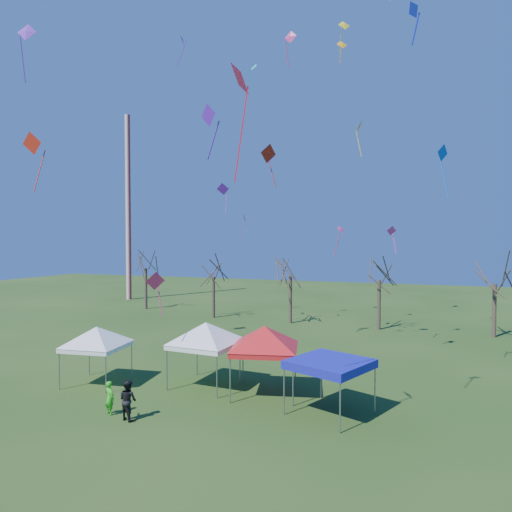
% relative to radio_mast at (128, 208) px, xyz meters
% --- Properties ---
extents(ground, '(140.00, 140.00, 0.00)m').
position_rel_radio_mast_xyz_m(ground, '(28.00, -34.00, -12.50)').
color(ground, '#204014').
rests_on(ground, ground).
extents(radio_mast, '(0.70, 0.70, 25.00)m').
position_rel_radio_mast_xyz_m(radio_mast, '(0.00, 0.00, 0.00)').
color(radio_mast, silver).
rests_on(radio_mast, ground).
extents(tree_0, '(3.83, 3.83, 8.44)m').
position_rel_radio_mast_xyz_m(tree_0, '(7.15, -6.62, -6.01)').
color(tree_0, '#3D2D21').
rests_on(tree_0, ground).
extents(tree_1, '(3.42, 3.42, 7.54)m').
position_rel_radio_mast_xyz_m(tree_1, '(17.23, -9.35, -6.71)').
color(tree_1, '#3D2D21').
rests_on(tree_1, ground).
extents(tree_2, '(3.71, 3.71, 8.18)m').
position_rel_radio_mast_xyz_m(tree_2, '(25.63, -9.62, -6.21)').
color(tree_2, '#3D2D21').
rests_on(tree_2, ground).
extents(tree_3, '(3.59, 3.59, 7.91)m').
position_rel_radio_mast_xyz_m(tree_3, '(34.03, -9.96, -6.42)').
color(tree_3, '#3D2D21').
rests_on(tree_3, ground).
extents(tree_4, '(3.58, 3.58, 7.89)m').
position_rel_radio_mast_xyz_m(tree_4, '(43.36, -10.00, -6.44)').
color(tree_4, '#3D2D21').
rests_on(tree_4, ground).
extents(tent_white_west, '(4.20, 4.20, 3.73)m').
position_rel_radio_mast_xyz_m(tent_white_west, '(20.55, -31.50, -9.49)').
color(tent_white_west, gray).
rests_on(tent_white_west, ground).
extents(tent_white_mid, '(4.63, 4.63, 4.09)m').
position_rel_radio_mast_xyz_m(tent_white_mid, '(26.50, -29.73, -9.20)').
color(tent_white_mid, gray).
rests_on(tent_white_mid, ground).
extents(tent_red, '(4.59, 4.59, 4.16)m').
position_rel_radio_mast_xyz_m(tent_red, '(29.99, -29.87, -9.15)').
color(tent_red, gray).
rests_on(tent_red, ground).
extents(tent_blue, '(4.21, 4.21, 2.54)m').
position_rel_radio_mast_xyz_m(tent_blue, '(33.73, -31.44, -10.17)').
color(tent_blue, gray).
rests_on(tent_blue, ground).
extents(person_green, '(0.67, 0.56, 1.56)m').
position_rel_radio_mast_xyz_m(person_green, '(24.16, -35.01, -11.72)').
color(person_green, green).
rests_on(person_green, ground).
extents(person_dark, '(1.02, 0.89, 1.80)m').
position_rel_radio_mast_xyz_m(person_dark, '(25.33, -35.24, -11.60)').
color(person_dark, black).
rests_on(person_dark, ground).
extents(kite_27, '(1.10, 0.85, 2.75)m').
position_rel_radio_mast_xyz_m(kite_27, '(28.06, -32.43, 1.52)').
color(kite_27, '#5017A4').
rests_on(kite_27, ground).
extents(kite_26, '(1.06, 1.02, 2.52)m').
position_rel_radio_mast_xyz_m(kite_26, '(23.18, -13.32, 11.12)').
color(kite_26, '#0ED2C1').
rests_on(kite_26, ground).
extents(kite_19, '(0.86, 0.75, 2.09)m').
position_rel_radio_mast_xyz_m(kite_19, '(35.50, -16.91, -3.75)').
color(kite_19, '#E533A5').
rests_on(kite_19, ground).
extents(kite_3, '(1.28, 1.15, 2.68)m').
position_rel_radio_mast_xyz_m(kite_3, '(30.99, -11.48, 14.43)').
color(kite_3, yellow).
rests_on(kite_3, ground).
extents(kite_1, '(0.97, 1.06, 2.36)m').
position_rel_radio_mast_xyz_m(kite_1, '(24.78, -32.09, -6.53)').
color(kite_1, '#D62F5F').
rests_on(kite_1, ground).
extents(kite_24, '(0.86, 0.50, 2.23)m').
position_rel_radio_mast_xyz_m(kite_24, '(29.62, -23.87, 8.48)').
color(kite_24, '#DC317C').
rests_on(kite_24, ground).
extents(kite_5, '(1.24, 1.50, 4.23)m').
position_rel_radio_mast_xyz_m(kite_5, '(31.72, -37.41, 1.17)').
color(kite_5, red).
rests_on(kite_5, ground).
extents(kite_18, '(0.54, 0.88, 2.20)m').
position_rel_radio_mast_xyz_m(kite_18, '(33.99, -24.09, 2.41)').
color(kite_18, yellow).
rests_on(kite_18, ground).
extents(kite_9, '(0.57, 0.68, 1.58)m').
position_rel_radio_mast_xyz_m(kite_9, '(37.34, -35.20, 3.57)').
color(kite_9, '#1227BF').
rests_on(kite_9, ground).
extents(kite_11, '(1.19, 1.47, 3.15)m').
position_rel_radio_mast_xyz_m(kite_11, '(27.04, -20.64, 1.87)').
color(kite_11, red).
rests_on(kite_11, ground).
extents(kite_17, '(0.79, 0.97, 3.06)m').
position_rel_radio_mast_xyz_m(kite_17, '(38.66, -24.78, 0.37)').
color(kite_17, blue).
rests_on(kite_17, ground).
extents(kite_13, '(0.81, 1.06, 2.60)m').
position_rel_radio_mast_xyz_m(kite_13, '(21.35, -10.92, -2.31)').
color(kite_13, purple).
rests_on(kite_13, ground).
extents(kite_7, '(0.82, 0.99, 2.68)m').
position_rel_radio_mast_xyz_m(kite_7, '(19.98, -20.52, 11.10)').
color(kite_7, '#5D1CC5').
rests_on(kite_7, ground).
extents(kite_15, '(0.86, 0.78, 1.51)m').
position_rel_radio_mast_xyz_m(kite_15, '(32.67, -22.47, 8.14)').
color(kite_15, '#FFA50D').
rests_on(kite_15, ground).
extents(kite_14, '(1.51, 1.07, 3.95)m').
position_rel_radio_mast_xyz_m(kite_14, '(14.23, -29.67, 1.75)').
color(kite_14, red).
rests_on(kite_14, ground).
extents(kite_2, '(1.43, 0.94, 3.31)m').
position_rel_radio_mast_xyz_m(kite_2, '(18.18, -8.96, 0.88)').
color(kite_2, purple).
rests_on(kite_2, ground).
extents(kite_22, '(1.01, 1.04, 2.63)m').
position_rel_radio_mast_xyz_m(kite_22, '(31.05, -13.13, -3.57)').
color(kite_22, '#CC2D72').
rests_on(kite_22, ground).
extents(kite_8, '(1.37, 0.88, 3.79)m').
position_rel_radio_mast_xyz_m(kite_8, '(13.61, -29.45, 8.94)').
color(kite_8, '#671BBE').
rests_on(kite_8, ground).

